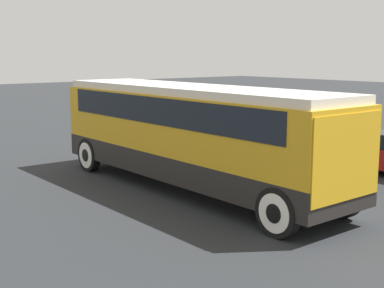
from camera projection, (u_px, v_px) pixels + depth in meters
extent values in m
plane|color=#26282B|center=(192.00, 190.00, 15.85)|extent=(120.00, 120.00, 0.00)
cube|color=black|center=(192.00, 162.00, 15.71)|extent=(10.64, 2.47, 0.71)
cube|color=gold|center=(192.00, 122.00, 15.51)|extent=(10.64, 2.47, 1.66)
cube|color=black|center=(192.00, 108.00, 15.44)|extent=(9.37, 2.51, 0.75)
cube|color=silver|center=(192.00, 90.00, 15.35)|extent=(10.43, 2.27, 0.22)
cube|color=gold|center=(341.00, 157.00, 11.57)|extent=(0.36, 2.37, 1.90)
cylinder|color=black|center=(278.00, 212.00, 11.67)|extent=(1.14, 0.28, 1.14)
cylinder|color=silver|center=(278.00, 212.00, 11.67)|extent=(0.89, 0.30, 0.89)
cylinder|color=black|center=(278.00, 212.00, 11.67)|extent=(0.43, 0.32, 0.43)
cylinder|color=black|center=(341.00, 195.00, 13.05)|extent=(1.14, 0.28, 1.14)
cylinder|color=silver|center=(341.00, 195.00, 13.05)|extent=(0.89, 0.30, 0.89)
cylinder|color=black|center=(341.00, 195.00, 13.05)|extent=(0.43, 0.32, 0.43)
cylinder|color=black|center=(89.00, 155.00, 18.32)|extent=(1.14, 0.28, 1.14)
cylinder|color=silver|center=(89.00, 155.00, 18.32)|extent=(0.89, 0.30, 0.89)
cylinder|color=black|center=(89.00, 155.00, 18.32)|extent=(0.43, 0.32, 0.43)
cylinder|color=black|center=(144.00, 148.00, 19.71)|extent=(1.14, 0.28, 1.14)
cylinder|color=silver|center=(144.00, 148.00, 19.71)|extent=(0.89, 0.30, 0.89)
cylinder|color=black|center=(144.00, 148.00, 19.71)|extent=(0.43, 0.32, 0.43)
cylinder|color=black|center=(350.00, 162.00, 18.28)|extent=(0.66, 0.22, 0.66)
cylinder|color=black|center=(350.00, 162.00, 18.28)|extent=(0.25, 0.26, 0.25)
cylinder|color=black|center=(376.00, 157.00, 19.25)|extent=(0.66, 0.22, 0.66)
cylinder|color=black|center=(376.00, 157.00, 19.25)|extent=(0.25, 0.26, 0.25)
cube|color=navy|center=(281.00, 132.00, 24.07)|extent=(4.34, 1.73, 0.59)
cube|color=black|center=(278.00, 120.00, 24.11)|extent=(2.26, 1.55, 0.46)
cylinder|color=black|center=(299.00, 143.00, 22.29)|extent=(0.62, 0.22, 0.62)
cylinder|color=black|center=(299.00, 143.00, 22.29)|extent=(0.23, 0.26, 0.23)
cylinder|color=black|center=(323.00, 140.00, 23.25)|extent=(0.62, 0.22, 0.62)
cylinder|color=black|center=(323.00, 140.00, 23.25)|extent=(0.23, 0.26, 0.23)
cylinder|color=black|center=(242.00, 134.00, 24.96)|extent=(0.62, 0.22, 0.62)
cylinder|color=black|center=(242.00, 134.00, 24.96)|extent=(0.23, 0.26, 0.23)
cylinder|color=black|center=(265.00, 131.00, 25.92)|extent=(0.62, 0.22, 0.62)
cylinder|color=black|center=(265.00, 131.00, 25.92)|extent=(0.23, 0.26, 0.23)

